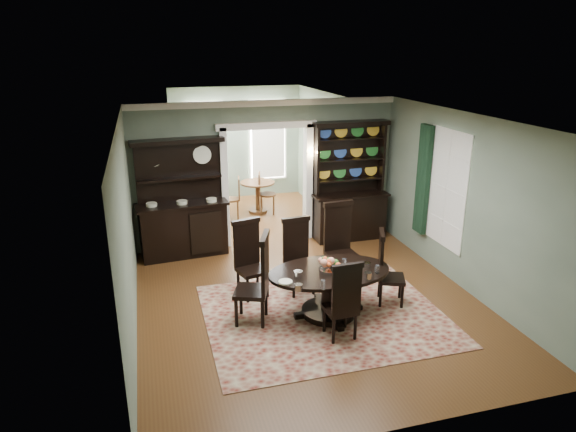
% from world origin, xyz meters
% --- Properties ---
extents(room, '(5.51, 6.01, 3.01)m').
position_xyz_m(room, '(0.00, 0.04, 1.58)').
color(room, '#573217').
rests_on(room, ground).
extents(parlor, '(3.51, 3.50, 3.01)m').
position_xyz_m(parlor, '(0.00, 5.53, 1.52)').
color(parlor, '#573217').
rests_on(parlor, ground).
extents(doorway_trim, '(2.08, 0.25, 2.57)m').
position_xyz_m(doorway_trim, '(0.00, 3.00, 1.62)').
color(doorway_trim, white).
rests_on(doorway_trim, floor).
extents(right_window, '(0.15, 1.47, 2.12)m').
position_xyz_m(right_window, '(2.69, 0.93, 1.60)').
color(right_window, white).
rests_on(right_window, wall_right).
extents(wall_sconce, '(0.27, 0.21, 0.21)m').
position_xyz_m(wall_sconce, '(0.95, 2.85, 1.89)').
color(wall_sconce, '#B88A31').
rests_on(wall_sconce, back_wall_right).
extents(rug, '(3.67, 3.02, 0.01)m').
position_xyz_m(rug, '(0.09, -0.39, 0.01)').
color(rug, maroon).
rests_on(rug, floor).
extents(dining_table, '(1.94, 1.80, 0.76)m').
position_xyz_m(dining_table, '(0.17, -0.39, 0.53)').
color(dining_table, black).
rests_on(dining_table, rug).
extents(centerpiece, '(1.60, 1.03, 0.26)m').
position_xyz_m(centerpiece, '(0.15, -0.44, 0.83)').
color(centerpiece, silver).
rests_on(centerpiece, dining_table).
extents(chair_far_left, '(0.59, 0.57, 1.31)m').
position_xyz_m(chair_far_left, '(-0.87, 0.66, 0.69)').
color(chair_far_left, black).
rests_on(chair_far_left, rug).
extents(chair_far_mid, '(0.51, 0.49, 1.30)m').
position_xyz_m(chair_far_mid, '(-0.05, 0.59, 0.68)').
color(chair_far_mid, black).
rests_on(chair_far_mid, rug).
extents(chair_far_right, '(0.57, 0.55, 1.45)m').
position_xyz_m(chair_far_right, '(0.78, 0.77, 0.76)').
color(chair_far_right, black).
rests_on(chair_far_right, rug).
extents(chair_end_left, '(0.66, 0.67, 1.43)m').
position_xyz_m(chair_end_left, '(-0.93, -0.31, 0.75)').
color(chair_end_left, black).
rests_on(chair_end_left, rug).
extents(chair_end_right, '(0.57, 0.59, 1.24)m').
position_xyz_m(chair_end_right, '(1.18, -0.26, 0.65)').
color(chair_end_right, black).
rests_on(chair_end_right, rug).
extents(chair_near, '(0.48, 0.45, 1.23)m').
position_xyz_m(chair_near, '(0.11, -1.13, 0.65)').
color(chair_near, black).
rests_on(chair_near, rug).
extents(sideboard, '(1.83, 0.79, 2.34)m').
position_xyz_m(sideboard, '(-1.80, 2.73, 0.82)').
color(sideboard, black).
rests_on(sideboard, floor).
extents(welsh_dresser, '(1.63, 0.60, 2.54)m').
position_xyz_m(welsh_dresser, '(1.75, 2.72, 0.92)').
color(welsh_dresser, black).
rests_on(welsh_dresser, floor).
extents(parlor_table, '(0.86, 0.86, 0.79)m').
position_xyz_m(parlor_table, '(0.22, 4.98, 0.52)').
color(parlor_table, '#512C17').
rests_on(parlor_table, parlor_floor).
extents(parlor_chair_left, '(0.45, 0.44, 1.02)m').
position_xyz_m(parlor_chair_left, '(-0.43, 4.66, 0.55)').
color(parlor_chair_left, '#512C17').
rests_on(parlor_chair_left, parlor_floor).
extents(parlor_chair_right, '(0.48, 0.46, 1.04)m').
position_xyz_m(parlor_chair_right, '(0.37, 4.84, 0.56)').
color(parlor_chair_right, '#512C17').
rests_on(parlor_chair_right, parlor_floor).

